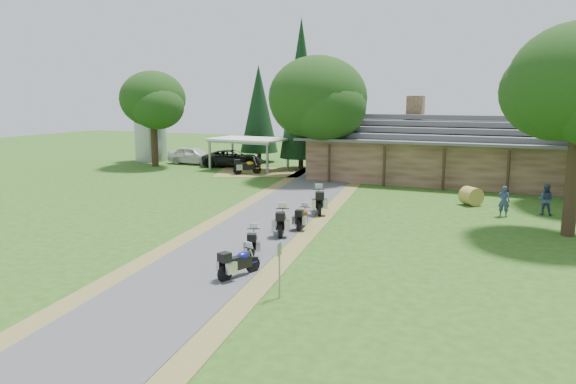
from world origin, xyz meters
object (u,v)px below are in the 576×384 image
at_px(carport, 249,154).
at_px(motorcycle_row_e, 319,200).
at_px(car_dark_suv, 233,154).
at_px(motorcycle_row_b, 253,240).
at_px(motorcycle_row_a, 239,261).
at_px(lodge, 453,148).
at_px(car_white_sedan, 193,153).
at_px(motorcycle_row_c, 282,220).
at_px(silo, 150,129).
at_px(motorcycle_row_d, 302,216).
at_px(hay_bale, 471,196).
at_px(motorcycle_carport_a, 247,166).

xyz_separation_m(carport, motorcycle_row_e, (11.36, -14.11, -0.61)).
relative_size(car_dark_suv, motorcycle_row_b, 3.42).
bearing_deg(motorcycle_row_a, lodge, 10.43).
relative_size(lodge, motorcycle_row_a, 12.63).
relative_size(lodge, motorcycle_row_e, 10.02).
height_order(lodge, car_white_sedan, lodge).
bearing_deg(car_dark_suv, motorcycle_row_c, -165.42).
bearing_deg(motorcycle_row_a, car_white_sedan, 54.54).
relative_size(carport, car_white_sedan, 1.02).
relative_size(motorcycle_row_c, motorcycle_row_e, 0.92).
bearing_deg(silo, motorcycle_row_c, -42.95).
bearing_deg(motorcycle_row_a, motorcycle_row_e, 24.94).
xyz_separation_m(lodge, carport, (-16.52, -0.41, -1.11)).
bearing_deg(car_dark_suv, motorcycle_row_b, -168.94).
distance_m(car_dark_suv, motorcycle_row_c, 24.67).
xyz_separation_m(motorcycle_row_a, motorcycle_row_c, (-1.07, 6.17, 0.09)).
xyz_separation_m(silo, motorcycle_row_d, (23.42, -19.90, -2.48)).
bearing_deg(motorcycle_row_c, hay_bale, -54.30).
relative_size(car_white_sedan, motorcycle_carport_a, 3.04).
relative_size(silo, carport, 0.99).
relative_size(car_dark_suv, motorcycle_row_d, 3.45).
xyz_separation_m(car_white_sedan, motorcycle_row_b, (18.13, -24.19, -0.43)).
relative_size(car_white_sedan, motorcycle_row_e, 2.84).
bearing_deg(car_white_sedan, carport, -102.87).
height_order(motorcycle_row_a, motorcycle_row_e, motorcycle_row_e).
bearing_deg(motorcycle_row_b, lodge, -34.79).
relative_size(lodge, carport, 3.47).
height_order(carport, motorcycle_row_d, carport).
bearing_deg(carport, motorcycle_row_a, -59.37).
relative_size(lodge, silo, 3.50).
height_order(lodge, motorcycle_row_e, lodge).
height_order(lodge, motorcycle_row_b, lodge).
bearing_deg(silo, motorcycle_row_b, -46.91).
bearing_deg(car_white_sedan, car_dark_suv, -92.23).
xyz_separation_m(lodge, motorcycle_row_a, (-4.06, -25.77, -1.87)).
relative_size(car_dark_suv, motorcycle_row_a, 3.41).
bearing_deg(carport, motorcycle_row_e, -46.68).
height_order(motorcycle_row_a, motorcycle_row_b, motorcycle_row_a).
relative_size(motorcycle_row_e, motorcycle_carport_a, 1.07).
bearing_deg(car_dark_suv, silo, 65.61).
relative_size(lodge, hay_bale, 20.20).
xyz_separation_m(motorcycle_row_b, motorcycle_carport_a, (-10.59, 20.24, 0.11)).
xyz_separation_m(lodge, motorcycle_row_b, (-4.88, -23.05, -1.87)).
relative_size(silo, motorcycle_row_b, 3.62).
xyz_separation_m(motorcycle_row_c, motorcycle_carport_a, (-10.34, 16.79, 0.01)).
relative_size(car_white_sedan, motorcycle_row_d, 3.63).
bearing_deg(motorcycle_row_e, lodge, -41.43).
bearing_deg(silo, motorcycle_row_d, -40.35).
xyz_separation_m(car_white_sedan, motorcycle_carport_a, (7.54, -3.95, -0.33)).
xyz_separation_m(lodge, silo, (-28.13, 1.80, 0.61)).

